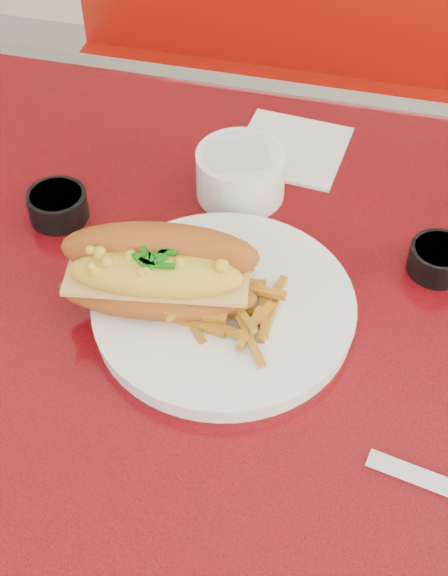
% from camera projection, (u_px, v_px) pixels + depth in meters
% --- Properties ---
extents(diner_table, '(1.23, 0.83, 0.77)m').
position_uv_depth(diner_table, '(260.00, 403.00, 0.93)').
color(diner_table, red).
rests_on(diner_table, ground).
extents(booth_bench_far, '(1.20, 0.51, 0.90)m').
position_uv_depth(booth_bench_far, '(337.00, 183.00, 1.70)').
color(booth_bench_far, '#9C130A').
rests_on(booth_bench_far, ground).
extents(dinner_plate, '(0.34, 0.34, 0.02)m').
position_uv_depth(dinner_plate, '(224.00, 308.00, 0.80)').
color(dinner_plate, white).
rests_on(dinner_plate, diner_table).
extents(mac_hoagie, '(0.21, 0.12, 0.09)m').
position_uv_depth(mac_hoagie, '(158.00, 272.00, 0.77)').
color(mac_hoagie, '#A8541B').
rests_on(mac_hoagie, dinner_plate).
extents(fries_pile, '(0.12, 0.11, 0.03)m').
position_uv_depth(fries_pile, '(234.00, 303.00, 0.78)').
color(fries_pile, orange).
rests_on(fries_pile, dinner_plate).
extents(fork, '(0.08, 0.12, 0.00)m').
position_uv_depth(fork, '(228.00, 278.00, 0.82)').
color(fork, silver).
rests_on(fork, dinner_plate).
extents(gravy_ramekin, '(0.11, 0.11, 0.06)m').
position_uv_depth(gravy_ramekin, '(241.00, 173.00, 0.92)').
color(gravy_ramekin, white).
rests_on(gravy_ramekin, diner_table).
extents(sauce_cup_left, '(0.09, 0.09, 0.03)m').
position_uv_depth(sauce_cup_left, '(58.00, 204.00, 0.90)').
color(sauce_cup_left, black).
rests_on(sauce_cup_left, diner_table).
extents(sauce_cup_right, '(0.08, 0.08, 0.03)m').
position_uv_depth(sauce_cup_right, '(439.00, 258.00, 0.84)').
color(sauce_cup_right, black).
rests_on(sauce_cup_right, diner_table).
extents(paper_napkin, '(0.14, 0.14, 0.00)m').
position_uv_depth(paper_napkin, '(291.00, 148.00, 0.99)').
color(paper_napkin, white).
rests_on(paper_napkin, diner_table).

